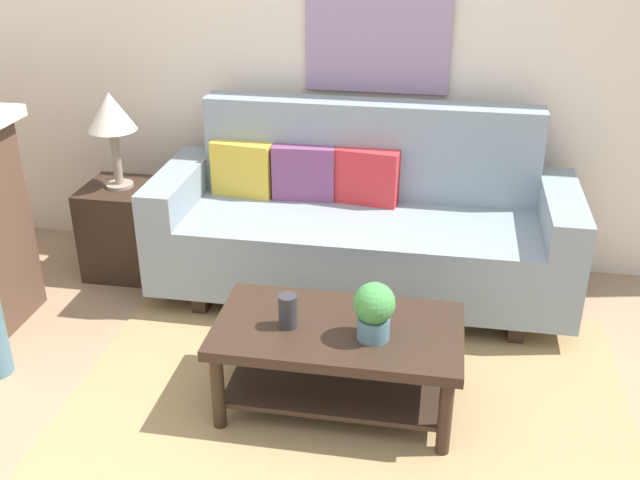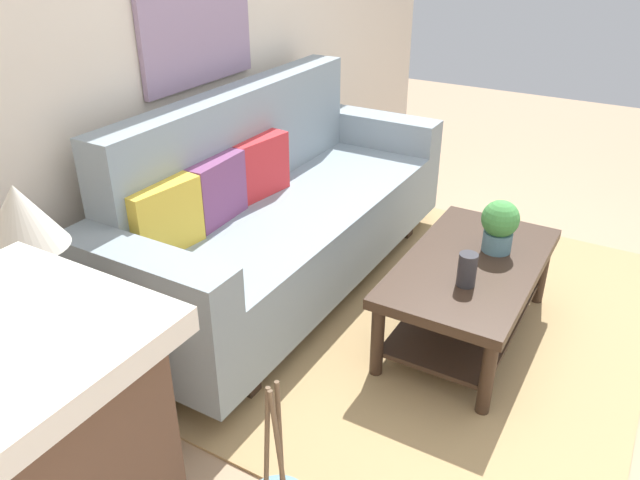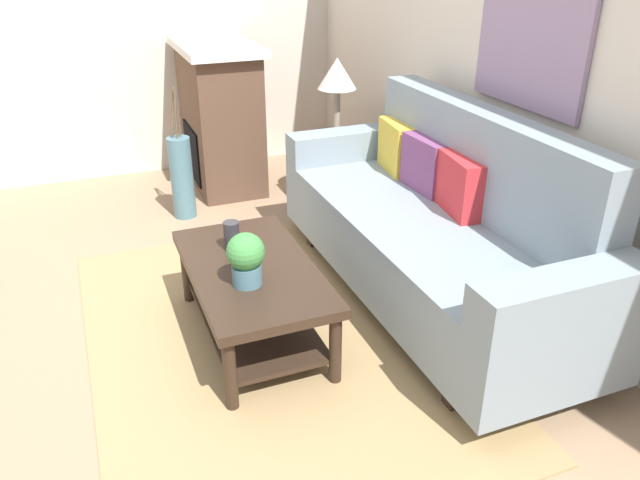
# 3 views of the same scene
# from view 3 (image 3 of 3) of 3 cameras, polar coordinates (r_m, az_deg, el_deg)

# --- Properties ---
(ground_plane) EXTENTS (9.72, 9.72, 0.00)m
(ground_plane) POSITION_cam_3_polar(r_m,az_deg,el_deg) (3.25, -13.33, -10.76)
(ground_plane) COLOR #9E7F60
(wall_back) EXTENTS (5.72, 0.10, 2.70)m
(wall_back) POSITION_cam_3_polar(r_m,az_deg,el_deg) (3.53, 20.14, 15.47)
(wall_back) COLOR beige
(wall_back) RESTS_ON ground_plane
(wall_left) EXTENTS (0.10, 5.00, 2.70)m
(wall_left) POSITION_cam_3_polar(r_m,az_deg,el_deg) (5.60, -14.84, 19.69)
(wall_left) COLOR beige
(wall_left) RESTS_ON ground_plane
(area_rug) EXTENTS (2.59, 1.78, 0.01)m
(area_rug) POSITION_cam_3_polar(r_m,az_deg,el_deg) (3.32, -4.76, -8.98)
(area_rug) COLOR #A38456
(area_rug) RESTS_ON ground_plane
(couch) EXTENTS (2.33, 0.84, 1.08)m
(couch) POSITION_cam_3_polar(r_m,az_deg,el_deg) (3.54, 10.57, 0.91)
(couch) COLOR gray
(couch) RESTS_ON ground_plane
(throw_pillow_mustard) EXTENTS (0.37, 0.16, 0.32)m
(throw_pillow_mustard) POSITION_cam_3_polar(r_m,az_deg,el_deg) (4.09, 6.99, 8.47)
(throw_pillow_mustard) COLOR gold
(throw_pillow_mustard) RESTS_ON couch
(throw_pillow_plum) EXTENTS (0.37, 0.14, 0.32)m
(throw_pillow_plum) POSITION_cam_3_polar(r_m,az_deg,el_deg) (3.79, 9.61, 6.84)
(throw_pillow_plum) COLOR #7A4270
(throw_pillow_plum) RESTS_ON couch
(throw_pillow_crimson) EXTENTS (0.37, 0.17, 0.32)m
(throw_pillow_crimson) POSITION_cam_3_polar(r_m,az_deg,el_deg) (3.50, 12.65, 4.91)
(throw_pillow_crimson) COLOR red
(throw_pillow_crimson) RESTS_ON couch
(coffee_table) EXTENTS (1.10, 0.60, 0.43)m
(coffee_table) POSITION_cam_3_polar(r_m,az_deg,el_deg) (3.18, -6.20, -4.21)
(coffee_table) COLOR #332319
(coffee_table) RESTS_ON ground_plane
(tabletop_vase) EXTENTS (0.08, 0.08, 0.15)m
(tabletop_vase) POSITION_cam_3_polar(r_m,az_deg,el_deg) (3.27, -8.08, 0.39)
(tabletop_vase) COLOR #2D2D33
(tabletop_vase) RESTS_ON coffee_table
(potted_plant_tabletop) EXTENTS (0.18, 0.18, 0.26)m
(potted_plant_tabletop) POSITION_cam_3_polar(r_m,az_deg,el_deg) (2.90, -6.80, -1.61)
(potted_plant_tabletop) COLOR slate
(potted_plant_tabletop) RESTS_ON coffee_table
(side_table) EXTENTS (0.44, 0.44, 0.56)m
(side_table) POSITION_cam_3_polar(r_m,az_deg,el_deg) (4.80, 1.47, 6.33)
(side_table) COLOR #332319
(side_table) RESTS_ON ground_plane
(table_lamp) EXTENTS (0.28, 0.28, 0.57)m
(table_lamp) POSITION_cam_3_polar(r_m,az_deg,el_deg) (4.60, 1.57, 14.71)
(table_lamp) COLOR gray
(table_lamp) RESTS_ON side_table
(fireplace) EXTENTS (1.02, 0.58, 1.16)m
(fireplace) POSITION_cam_3_polar(r_m,az_deg,el_deg) (5.21, -9.13, 11.18)
(fireplace) COLOR brown
(fireplace) RESTS_ON ground_plane
(floor_vase) EXTENTS (0.17, 0.17, 0.61)m
(floor_vase) POSITION_cam_3_polar(r_m,az_deg,el_deg) (4.70, -12.53, 5.57)
(floor_vase) COLOR slate
(floor_vase) RESTS_ON ground_plane
(floor_vase_branch_a) EXTENTS (0.02, 0.02, 0.36)m
(floor_vase_branch_a) POSITION_cam_3_polar(r_m,az_deg,el_deg) (4.54, -13.08, 11.22)
(floor_vase_branch_a) COLOR brown
(floor_vase_branch_a) RESTS_ON floor_vase
(floor_vase_branch_b) EXTENTS (0.03, 0.02, 0.36)m
(floor_vase_branch_b) POSITION_cam_3_polar(r_m,az_deg,el_deg) (4.57, -12.94, 11.33)
(floor_vase_branch_b) COLOR brown
(floor_vase_branch_b) RESTS_ON floor_vase
(floor_vase_branch_c) EXTENTS (0.02, 0.05, 0.36)m
(floor_vase_branch_c) POSITION_cam_3_polar(r_m,az_deg,el_deg) (4.56, -13.37, 11.27)
(floor_vase_branch_c) COLOR brown
(floor_vase_branch_c) RESTS_ON floor_vase
(framed_painting) EXTENTS (0.83, 0.03, 0.70)m
(framed_painting) POSITION_cam_3_polar(r_m,az_deg,el_deg) (3.52, 18.75, 17.05)
(framed_painting) COLOR gray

